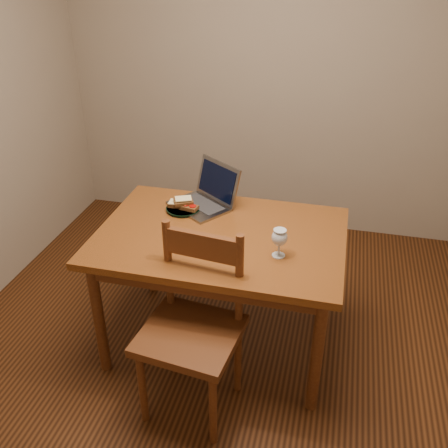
% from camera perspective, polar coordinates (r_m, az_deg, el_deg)
% --- Properties ---
extents(floor, '(3.20, 3.20, 0.02)m').
position_cam_1_polar(floor, '(3.02, -0.32, -14.20)').
color(floor, black).
rests_on(floor, ground).
extents(back_wall, '(3.20, 0.02, 2.60)m').
position_cam_1_polar(back_wall, '(3.84, 5.78, 17.78)').
color(back_wall, gray).
rests_on(back_wall, floor).
extents(front_wall, '(3.20, 0.02, 2.60)m').
position_cam_1_polar(front_wall, '(1.08, -23.44, -20.78)').
color(front_wall, gray).
rests_on(front_wall, floor).
extents(table, '(1.30, 0.90, 0.74)m').
position_cam_1_polar(table, '(2.68, -0.41, -2.66)').
color(table, '#522F0D').
rests_on(table, floor).
extents(chair, '(0.50, 0.48, 0.48)m').
position_cam_1_polar(chair, '(2.40, -3.69, -11.08)').
color(chair, '#431D0E').
rests_on(chair, floor).
extents(plate, '(0.20, 0.20, 0.02)m').
position_cam_1_polar(plate, '(2.86, -4.66, 1.73)').
color(plate, black).
rests_on(plate, table).
extents(sandwich_cheese, '(0.11, 0.07, 0.03)m').
position_cam_1_polar(sandwich_cheese, '(2.87, -5.25, 2.34)').
color(sandwich_cheese, '#381E0C').
rests_on(sandwich_cheese, plate).
extents(sandwich_tomato, '(0.11, 0.08, 0.03)m').
position_cam_1_polar(sandwich_tomato, '(2.83, -4.00, 1.98)').
color(sandwich_tomato, '#381E0C').
rests_on(sandwich_tomato, plate).
extents(sandwich_top, '(0.12, 0.11, 0.03)m').
position_cam_1_polar(sandwich_top, '(2.84, -4.66, 2.62)').
color(sandwich_top, '#381E0C').
rests_on(sandwich_top, plate).
extents(milk_glass, '(0.08, 0.08, 0.15)m').
position_cam_1_polar(milk_glass, '(2.42, 6.33, -2.16)').
color(milk_glass, white).
rests_on(milk_glass, table).
extents(laptop, '(0.44, 0.43, 0.24)m').
position_cam_1_polar(laptop, '(2.90, -1.89, 3.40)').
color(laptop, slate).
rests_on(laptop, table).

